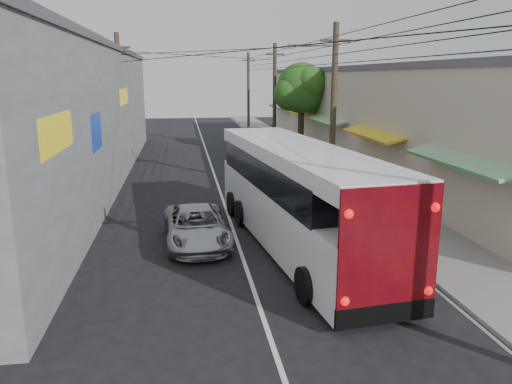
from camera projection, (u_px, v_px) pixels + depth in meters
ground at (272, 344)px, 10.79m from camera, size 120.00×120.00×0.00m
sidewalk at (318, 168)px, 30.97m from camera, size 3.00×80.00×0.12m
building_right at (377, 115)px, 32.83m from camera, size 7.09×40.00×6.25m
building_left at (52, 115)px, 26.08m from camera, size 7.20×36.00×7.25m
utility_poles at (264, 102)px, 29.87m from camera, size 11.80×45.28×8.00m
street_tree at (303, 90)px, 35.76m from camera, size 4.40×4.00×6.60m
coach_bus at (296, 195)px, 16.58m from camera, size 3.88×12.15×3.44m
jeepney at (196, 226)px, 17.09m from camera, size 2.35×4.64×1.26m
parked_suv at (288, 168)px, 26.74m from camera, size 2.50×5.93×1.71m
parked_car_mid at (260, 146)px, 36.22m from camera, size 1.81×4.11×1.37m
parked_car_far at (252, 138)px, 40.23m from camera, size 1.94×4.85×1.57m
pedestrian_near at (338, 176)px, 24.36m from camera, size 0.65×0.55×1.53m
pedestrian_far at (345, 182)px, 22.36m from camera, size 0.89×0.70×1.78m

